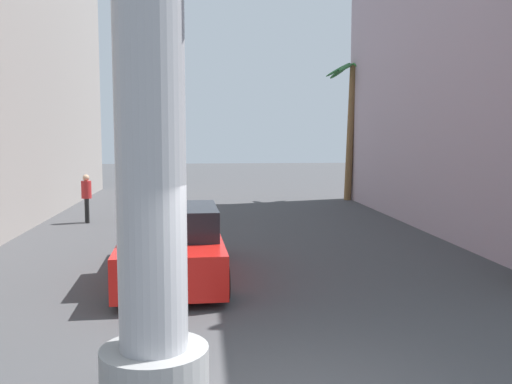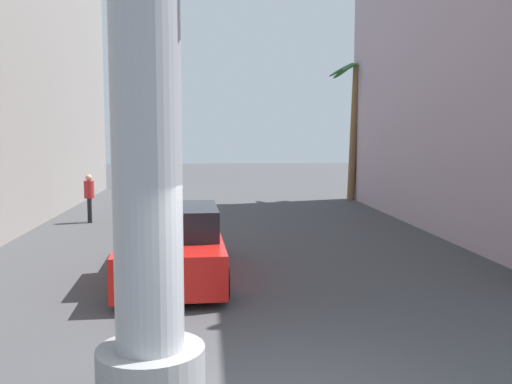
{
  "view_description": "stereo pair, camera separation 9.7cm",
  "coord_description": "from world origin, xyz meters",
  "px_view_note": "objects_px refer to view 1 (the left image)",
  "views": [
    {
      "loc": [
        -1.04,
        -5.78,
        3.04
      ],
      "look_at": [
        0.0,
        5.05,
        1.93
      ],
      "focal_mm": 40.0,
      "sensor_mm": 36.0,
      "label": 1
    },
    {
      "loc": [
        -0.94,
        -5.79,
        3.04
      ],
      "look_at": [
        0.0,
        5.05,
        1.93
      ],
      "focal_mm": 40.0,
      "sensor_mm": 36.0,
      "label": 2
    }
  ],
  "objects_px": {
    "palm_tree_far_right": "(351,112)",
    "pedestrian_far_left": "(87,195)",
    "traffic_light_mast": "(26,60)",
    "car_lead": "(172,245)",
    "palm_tree_mid_right": "(428,56)",
    "street_lamp": "(509,84)"
  },
  "relations": [
    {
      "from": "traffic_light_mast",
      "to": "pedestrian_far_left",
      "type": "relative_size",
      "value": 3.78
    },
    {
      "from": "street_lamp",
      "to": "palm_tree_far_right",
      "type": "distance_m",
      "value": 14.48
    },
    {
      "from": "traffic_light_mast",
      "to": "palm_tree_far_right",
      "type": "xyz_separation_m",
      "value": [
        10.01,
        14.8,
        -0.34
      ]
    },
    {
      "from": "pedestrian_far_left",
      "to": "palm_tree_mid_right",
      "type": "bearing_deg",
      "value": -8.94
    },
    {
      "from": "street_lamp",
      "to": "car_lead",
      "type": "relative_size",
      "value": 1.27
    },
    {
      "from": "palm_tree_far_right",
      "to": "pedestrian_far_left",
      "type": "height_order",
      "value": "palm_tree_far_right"
    },
    {
      "from": "car_lead",
      "to": "palm_tree_mid_right",
      "type": "height_order",
      "value": "palm_tree_mid_right"
    },
    {
      "from": "pedestrian_far_left",
      "to": "street_lamp",
      "type": "bearing_deg",
      "value": -40.13
    },
    {
      "from": "street_lamp",
      "to": "traffic_light_mast",
      "type": "relative_size",
      "value": 1.06
    },
    {
      "from": "street_lamp",
      "to": "pedestrian_far_left",
      "type": "relative_size",
      "value": 4.01
    },
    {
      "from": "street_lamp",
      "to": "palm_tree_mid_right",
      "type": "relative_size",
      "value": 0.7
    },
    {
      "from": "car_lead",
      "to": "palm_tree_far_right",
      "type": "relative_size",
      "value": 0.83
    },
    {
      "from": "street_lamp",
      "to": "palm_tree_far_right",
      "type": "xyz_separation_m",
      "value": [
        0.54,
        14.47,
        -0.02
      ]
    },
    {
      "from": "street_lamp",
      "to": "car_lead",
      "type": "height_order",
      "value": "street_lamp"
    },
    {
      "from": "palm_tree_mid_right",
      "to": "pedestrian_far_left",
      "type": "distance_m",
      "value": 12.28
    },
    {
      "from": "traffic_light_mast",
      "to": "palm_tree_mid_right",
      "type": "bearing_deg",
      "value": 34.36
    },
    {
      "from": "palm_tree_mid_right",
      "to": "palm_tree_far_right",
      "type": "height_order",
      "value": "palm_tree_mid_right"
    },
    {
      "from": "palm_tree_far_right",
      "to": "pedestrian_far_left",
      "type": "relative_size",
      "value": 3.8
    },
    {
      "from": "traffic_light_mast",
      "to": "palm_tree_far_right",
      "type": "distance_m",
      "value": 17.86
    },
    {
      "from": "street_lamp",
      "to": "palm_tree_far_right",
      "type": "relative_size",
      "value": 1.06
    },
    {
      "from": "street_lamp",
      "to": "palm_tree_mid_right",
      "type": "bearing_deg",
      "value": 81.52
    },
    {
      "from": "traffic_light_mast",
      "to": "palm_tree_mid_right",
      "type": "distance_m",
      "value": 12.76
    }
  ]
}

